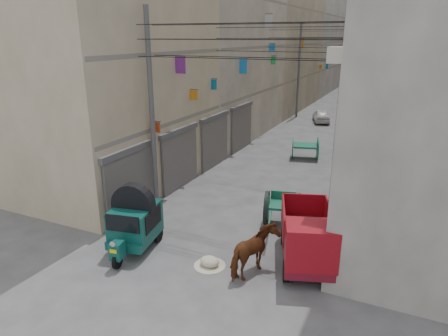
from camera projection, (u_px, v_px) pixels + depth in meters
The scene contains 17 objects.
ground at pixel (142, 315), 10.38m from camera, with size 140.00×140.00×0.00m, color #48484A.
building_row_left at pixel (274, 41), 40.90m from camera, with size 8.00×62.00×14.00m.
end_cap_building at pixel (383, 39), 65.05m from camera, with size 22.00×10.00×13.00m, color tan.
shutters_left at pixel (199, 147), 20.40m from camera, with size 0.18×14.40×2.88m.
signboards at pixel (325, 88), 27.91m from camera, with size 8.22×40.52×5.67m.
ac_units at pixel (358, 19), 13.16m from camera, with size 0.70×6.55×3.35m.
utility_poles at pixel (309, 87), 23.73m from camera, with size 7.40×22.20×8.00m.
overhead_cables at pixel (301, 39), 20.62m from camera, with size 7.40×22.52×1.12m.
auto_rickshaw at pixel (135, 220), 13.35m from camera, with size 1.76×2.61×1.78m.
tonga_cart at pixel (282, 208), 15.18m from camera, with size 1.73×3.06×1.30m.
mini_truck at pixel (308, 243), 12.18m from camera, with size 2.49×3.66×1.89m.
second_cart at pixel (305, 147), 23.42m from camera, with size 1.82×1.70×1.35m.
feed_sack at pixel (210, 261), 12.56m from camera, with size 0.63×0.50×0.31m, color beige.
horse at pixel (254, 252), 11.93m from camera, with size 0.81×1.79×1.51m, color brown.
distant_car_white at pixel (321, 116), 33.55m from camera, with size 1.27×3.16×1.08m, color silver.
distant_car_grey at pixel (353, 109), 36.60m from camera, with size 1.16×3.33×1.10m, color slate.
distant_car_green at pixel (351, 98), 42.04m from camera, with size 1.88×4.61×1.34m, color #1E573C.
Camera 1 is at (5.61, -6.92, 6.91)m, focal length 32.00 mm.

